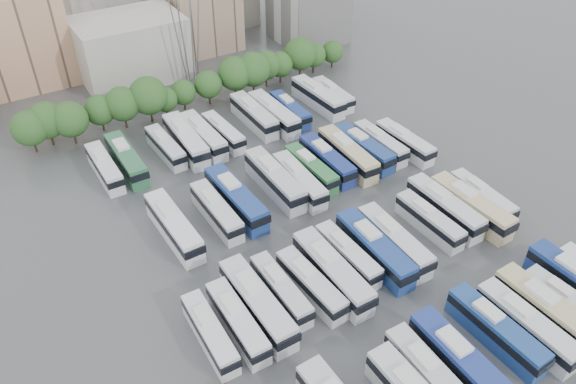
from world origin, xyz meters
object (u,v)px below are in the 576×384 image
bus_r3_s13 (333,94)px  bus_r2_s1 (174,226)px  bus_r3_s3 (166,147)px  bus_r1_s7 (375,249)px  bus_r0_s6 (463,365)px  bus_r3_s6 (223,132)px  bus_r1_s1 (238,322)px  bus_r1_s5 (332,272)px  bus_r3_s12 (318,97)px  bus_r2_s13 (404,142)px  bus_r1_s3 (281,290)px  bus_r1_s4 (311,284)px  bus_r3_s4 (186,140)px  bus_r2_s6 (275,179)px  bus_r0_s5 (431,378)px  bus_r0_s9 (526,325)px  bus_r3_s1 (126,159)px  bus_r2_s10 (348,154)px  bus_r2_s4 (236,198)px  bus_r1_s8 (394,241)px  bus_r1_s12 (471,206)px  bus_r2_s9 (327,160)px  bus_r1_s10 (429,220)px  bus_r1_s6 (348,255)px  bus_r0_s11 (567,303)px  bus_r1_s2 (257,303)px  bus_r2_s3 (217,211)px  bus_r3_s10 (290,110)px  bus_r3_s0 (105,167)px  bus_r2_s7 (299,180)px  bus_r3_s8 (254,115)px  bus_r1_s0 (210,333)px  bus_r1_s13 (482,197)px  bus_r0_s10 (550,314)px  bus_r3_s5 (203,135)px  bus_r2_s8 (311,168)px  bus_r3_s9 (274,114)px

bus_r3_s13 → bus_r2_s1: bearing=-152.5°
bus_r3_s3 → bus_r1_s7: bearing=-72.1°
bus_r0_s6 → bus_r3_s6: bearing=91.2°
bus_r1_s1 → bus_r1_s5: 12.95m
bus_r1_s5 → bus_r3_s12: 43.97m
bus_r2_s13 → bus_r1_s3: bearing=-155.3°
bus_r1_s4 → bus_r3_s4: bus_r3_s4 is taller
bus_r2_s6 → bus_r1_s7: bearing=-79.8°
bus_r0_s5 → bus_r0_s9: bearing=-0.9°
bus_r3_s1 → bus_r2_s10: bearing=-29.2°
bus_r2_s4 → bus_r3_s6: 18.56m
bus_r1_s8 → bus_r3_s4: 38.08m
bus_r1_s12 → bus_r2_s9: (-10.15, 19.78, -0.16)m
bus_r1_s8 → bus_r3_s13: size_ratio=1.17×
bus_r3_s4 → bus_r1_s10: bearing=-58.6°
bus_r0_s5 → bus_r1_s4: 17.03m
bus_r0_s5 → bus_r1_s6: 18.84m
bus_r0_s11 → bus_r1_s8: (-10.04, 18.10, 0.29)m
bus_r1_s2 → bus_r2_s3: bus_r1_s2 is taller
bus_r1_s2 → bus_r3_s3: 36.33m
bus_r3_s10 → bus_r2_s9: bearing=-100.6°
bus_r1_s10 → bus_r3_s13: bearing=73.9°
bus_r1_s3 → bus_r3_s0: 36.27m
bus_r1_s5 → bus_r2_s3: bearing=110.9°
bus_r2_s6 → bus_r3_s4: bearing=112.5°
bus_r2_s7 → bus_r3_s8: bearing=82.8°
bus_r1_s0 → bus_r2_s9: size_ratio=0.89×
bus_r1_s5 → bus_r2_s7: size_ratio=1.10×
bus_r2_s13 → bus_r0_s5: bearing=-129.6°
bus_r3_s1 → bus_r1_s13: bearing=-41.4°
bus_r0_s10 → bus_r3_s3: size_ratio=1.23×
bus_r3_s5 → bus_r1_s3: bearing=-101.5°
bus_r2_s8 → bus_r3_s9: 17.07m
bus_r1_s6 → bus_r0_s11: bearing=-50.7°
bus_r2_s7 → bus_r3_s9: bus_r3_s9 is taller
bus_r3_s4 → bus_r1_s12: bearing=-51.9°
bus_r3_s1 → bus_r3_s10: size_ratio=1.17×
bus_r0_s11 → bus_r2_s13: 36.03m
bus_r0_s6 → bus_r3_s6: size_ratio=1.23×
bus_r1_s0 → bus_r1_s2: size_ratio=0.81×
bus_r1_s3 → bus_r2_s7: bus_r2_s7 is taller
bus_r2_s10 → bus_r3_s4: 25.88m
bus_r3_s0 → bus_r3_s6: bearing=-0.4°
bus_r3_s6 → bus_r1_s8: bearing=-82.4°
bus_r1_s10 → bus_r0_s11: bearing=-81.2°
bus_r1_s2 → bus_r3_s13: size_ratio=1.23×
bus_r2_s10 → bus_r1_s13: bearing=-59.1°
bus_r3_s9 → bus_r3_s3: bearing=177.9°
bus_r1_s0 → bus_r3_s1: bus_r3_s1 is taller
bus_r1_s1 → bus_r2_s10: bus_r2_s10 is taller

